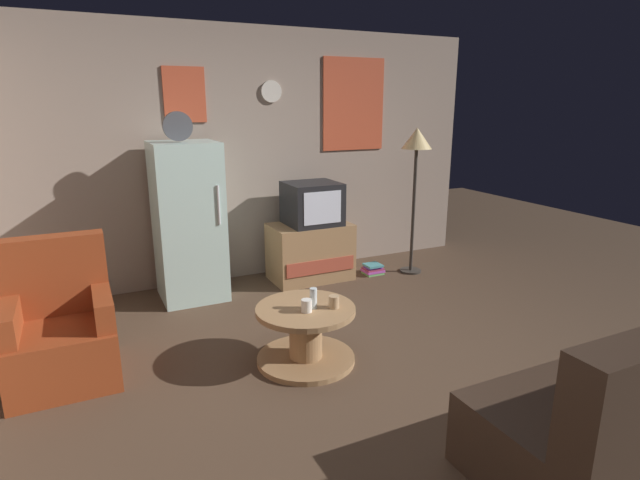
{
  "coord_description": "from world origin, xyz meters",
  "views": [
    {
      "loc": [
        -1.72,
        -2.73,
        1.85
      ],
      "look_at": [
        0.03,
        0.9,
        0.75
      ],
      "focal_mm": 28.47,
      "sensor_mm": 36.0,
      "label": 1
    }
  ],
  "objects": [
    {
      "name": "mug_ceramic_tan",
      "position": [
        -0.17,
        0.27,
        0.47
      ],
      "size": [
        0.08,
        0.08,
        0.09
      ],
      "primitive_type": "cylinder",
      "color": "tan",
      "rests_on": "coffee_table"
    },
    {
      "name": "armchair",
      "position": [
        -1.94,
        0.9,
        0.34
      ],
      "size": [
        0.68,
        0.68,
        0.96
      ],
      "color": "maroon",
      "rests_on": "ground_plane"
    },
    {
      "name": "wall_with_art",
      "position": [
        0.01,
        2.45,
        1.3
      ],
      "size": [
        5.2,
        0.12,
        2.59
      ],
      "color": "gray",
      "rests_on": "ground_plane"
    },
    {
      "name": "standing_lamp",
      "position": [
        1.56,
        1.72,
        1.36
      ],
      "size": [
        0.32,
        0.32,
        1.59
      ],
      "color": "#332D28",
      "rests_on": "ground_plane"
    },
    {
      "name": "wine_glass",
      "position": [
        -0.3,
        0.32,
        0.5
      ],
      "size": [
        0.05,
        0.05,
        0.15
      ],
      "primitive_type": "cylinder",
      "color": "silver",
      "rests_on": "coffee_table"
    },
    {
      "name": "coffee_table",
      "position": [
        -0.35,
        0.36,
        0.21
      ],
      "size": [
        0.72,
        0.72,
        0.43
      ],
      "color": "#9E754C",
      "rests_on": "ground_plane"
    },
    {
      "name": "mug_ceramic_white",
      "position": [
        -0.37,
        0.29,
        0.47
      ],
      "size": [
        0.08,
        0.08,
        0.09
      ],
      "primitive_type": "cylinder",
      "color": "silver",
      "rests_on": "coffee_table"
    },
    {
      "name": "ground_plane",
      "position": [
        0.0,
        0.0,
        0.0
      ],
      "size": [
        12.0,
        12.0,
        0.0
      ],
      "primitive_type": "plane",
      "color": "#4C3828"
    },
    {
      "name": "book_stack",
      "position": [
        1.13,
        1.83,
        0.05
      ],
      "size": [
        0.22,
        0.18,
        0.11
      ],
      "color": "#6FBA66",
      "rests_on": "ground_plane"
    },
    {
      "name": "tv_stand",
      "position": [
        0.44,
        2.0,
        0.3
      ],
      "size": [
        0.84,
        0.53,
        0.6
      ],
      "color": "#9E754C",
      "rests_on": "ground_plane"
    },
    {
      "name": "crt_tv",
      "position": [
        0.47,
        2.0,
        0.82
      ],
      "size": [
        0.54,
        0.51,
        0.44
      ],
      "color": "black",
      "rests_on": "tv_stand"
    },
    {
      "name": "fridge",
      "position": [
        -0.81,
        2.03,
        0.75
      ],
      "size": [
        0.6,
        0.62,
        1.77
      ],
      "color": "silver",
      "rests_on": "ground_plane"
    }
  ]
}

